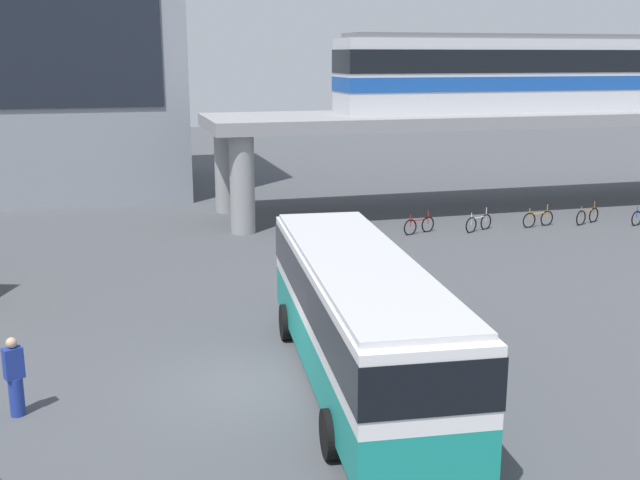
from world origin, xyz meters
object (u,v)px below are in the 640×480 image
(bicycle_red, at_px, (419,226))
(bicycle_silver, at_px, (479,223))
(train, at_px, (533,72))
(bicycle_brown, at_px, (587,216))
(pedestrian_by_bike_rack, at_px, (15,379))
(bus_main, at_px, (358,309))
(bicycle_orange, at_px, (538,219))

(bicycle_red, bearing_deg, bicycle_silver, -5.34)
(train, bearing_deg, bicycle_brown, -84.63)
(train, bearing_deg, pedestrian_by_bike_rack, -141.08)
(bicycle_red, height_order, pedestrian_by_bike_rack, pedestrian_by_bike_rack)
(bus_main, bearing_deg, bicycle_brown, 42.03)
(train, relative_size, pedestrian_by_bike_rack, 11.33)
(train, bearing_deg, bus_main, -128.88)
(train, distance_m, bicycle_orange, 8.46)
(bus_main, distance_m, bicycle_brown, 21.93)
(bicycle_red, xyz_separation_m, bicycle_brown, (8.47, -0.22, 0.00))
(bicycle_red, bearing_deg, bicycle_orange, -1.67)
(bicycle_red, relative_size, bicycle_brown, 1.02)
(bicycle_red, relative_size, bicycle_orange, 0.96)
(bicycle_orange, bearing_deg, bicycle_red, 178.33)
(bicycle_silver, relative_size, bicycle_orange, 0.93)
(bicycle_brown, relative_size, pedestrian_by_bike_rack, 0.92)
(bus_main, relative_size, pedestrian_by_bike_rack, 6.18)
(train, distance_m, bus_main, 25.62)
(bicycle_silver, xyz_separation_m, pedestrian_by_bike_rack, (-18.24, -13.96, 0.50))
(train, xyz_separation_m, bus_main, (-15.78, -19.57, -4.94))
(bicycle_brown, xyz_separation_m, bicycle_orange, (-2.60, 0.04, 0.00))
(bicycle_red, xyz_separation_m, bicycle_orange, (5.87, -0.17, 0.00))
(pedestrian_by_bike_rack, bearing_deg, bus_main, -4.72)
(train, bearing_deg, bicycle_silver, -136.35)
(bus_main, xyz_separation_m, bicycle_red, (7.77, 14.86, -1.63))
(bicycle_orange, distance_m, pedestrian_by_bike_rack, 25.54)
(bicycle_orange, bearing_deg, bicycle_brown, -0.99)
(pedestrian_by_bike_rack, bearing_deg, bicycle_brown, 30.36)
(bicycle_red, distance_m, pedestrian_by_bike_rack, 21.00)
(bicycle_brown, bearing_deg, bus_main, -137.97)
(bicycle_brown, bearing_deg, bicycle_silver, -179.55)
(train, height_order, bicycle_brown, train)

